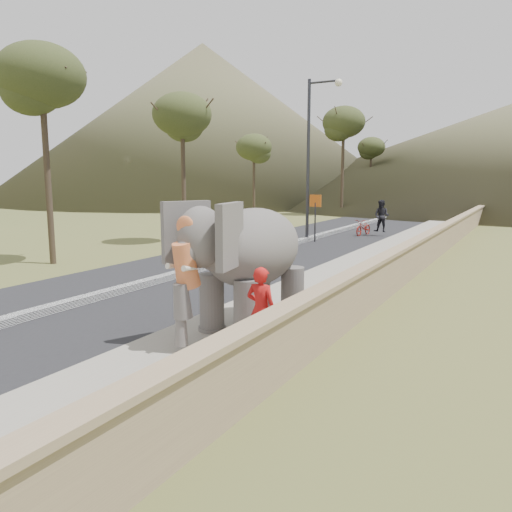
{
  "coord_description": "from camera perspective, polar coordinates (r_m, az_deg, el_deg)",
  "views": [
    {
      "loc": [
        5.13,
        -6.39,
        3.32
      ],
      "look_at": [
        0.2,
        2.4,
        1.7
      ],
      "focal_mm": 35.0,
      "sensor_mm": 36.0,
      "label": 1
    }
  ],
  "objects": [
    {
      "name": "hill_left",
      "position": [
        75.42,
        -6.0,
        14.92
      ],
      "size": [
        60.0,
        60.0,
        22.0
      ],
      "primitive_type": "cone",
      "color": "brown",
      "rests_on": "ground"
    },
    {
      "name": "walkway",
      "position": [
        17.48,
        11.69,
        -1.76
      ],
      "size": [
        3.0,
        120.0,
        0.15
      ],
      "primitive_type": "cube",
      "color": "#9E9687",
      "rests_on": "ground"
    },
    {
      "name": "median",
      "position": [
        19.53,
        -2.41,
        -0.34
      ],
      "size": [
        0.35,
        120.0,
        0.22
      ],
      "primitive_type": "cube",
      "color": "black",
      "rests_on": "ground"
    },
    {
      "name": "signboard",
      "position": [
        25.23,
        6.79,
        5.25
      ],
      "size": [
        0.6,
        0.08,
        2.4
      ],
      "color": "#2D2D33",
      "rests_on": "ground"
    },
    {
      "name": "lamppost",
      "position": [
        25.44,
        6.66,
        12.57
      ],
      "size": [
        1.76,
        0.36,
        8.0
      ],
      "color": "#29282D",
      "rests_on": "ground"
    },
    {
      "name": "road",
      "position": [
        19.55,
        -2.41,
        -0.61
      ],
      "size": [
        7.0,
        120.0,
        0.03
      ],
      "primitive_type": "cube",
      "color": "black",
      "rests_on": "ground"
    },
    {
      "name": "parapet",
      "position": [
        16.98,
        17.05,
        -0.66
      ],
      "size": [
        0.3,
        120.0,
        1.1
      ],
      "primitive_type": "cube",
      "color": "tan",
      "rests_on": "ground"
    },
    {
      "name": "ground",
      "position": [
        8.84,
        -9.0,
        -13.05
      ],
      "size": [
        160.0,
        160.0,
        0.0
      ],
      "primitive_type": "plane",
      "color": "olive",
      "rests_on": "ground"
    },
    {
      "name": "trees",
      "position": [
        35.4,
        21.57,
        9.33
      ],
      "size": [
        47.45,
        44.05,
        9.36
      ],
      "color": "#473828",
      "rests_on": "ground"
    },
    {
      "name": "elephant_and_man",
      "position": [
        10.52,
        -0.28,
        -1.02
      ],
      "size": [
        2.39,
        3.87,
        2.65
      ],
      "color": "slate",
      "rests_on": "ground"
    },
    {
      "name": "motorcyclist",
      "position": [
        28.56,
        13.22,
        3.85
      ],
      "size": [
        1.87,
        1.78,
        2.02
      ],
      "color": "maroon",
      "rests_on": "ground"
    }
  ]
}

